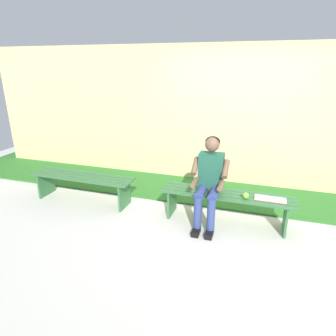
% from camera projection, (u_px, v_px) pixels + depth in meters
% --- Properties ---
extents(ground_plane, '(10.00, 7.00, 0.04)m').
position_uv_depth(ground_plane, '(122.00, 247.00, 3.69)').
color(ground_plane, beige).
extents(grass_strip, '(9.00, 1.72, 0.03)m').
position_uv_depth(grass_strip, '(172.00, 182.00, 5.67)').
color(grass_strip, '#2D6B28').
rests_on(grass_strip, ground).
extents(brick_wall, '(9.50, 0.24, 2.54)m').
position_uv_depth(brick_wall, '(213.00, 116.00, 5.43)').
color(brick_wall, '#D1C684').
rests_on(brick_wall, ground).
extents(bench_near, '(1.87, 0.46, 0.45)m').
position_uv_depth(bench_near, '(226.00, 200.00, 4.13)').
color(bench_near, '#2D6038').
rests_on(bench_near, ground).
extents(bench_far, '(1.77, 0.46, 0.45)m').
position_uv_depth(bench_far, '(83.00, 182.00, 4.80)').
color(bench_far, '#2D6038').
rests_on(bench_far, ground).
extents(person_seated, '(0.50, 0.69, 1.25)m').
position_uv_depth(person_seated, '(209.00, 179.00, 3.99)').
color(person_seated, '#1E513D').
rests_on(person_seated, ground).
extents(apple, '(0.09, 0.09, 0.09)m').
position_uv_depth(apple, '(246.00, 196.00, 3.93)').
color(apple, '#72B738').
rests_on(apple, bench_near).
extents(book_open, '(0.41, 0.16, 0.02)m').
position_uv_depth(book_open, '(270.00, 199.00, 3.91)').
color(book_open, white).
rests_on(book_open, bench_near).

